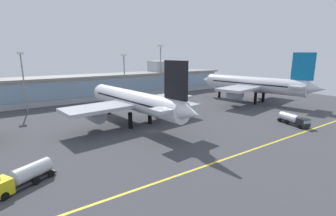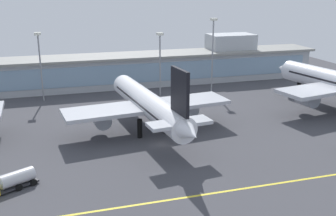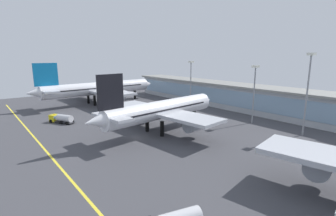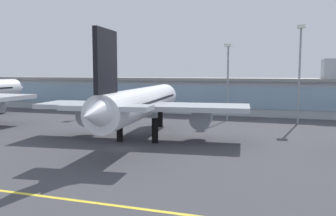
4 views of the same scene
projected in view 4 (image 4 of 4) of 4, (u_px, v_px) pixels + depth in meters
The scene contains 7 objects.
ground_plane at pixel (124, 149), 56.18m from camera, with size 192.21×192.21×0.00m, color #424247.
taxiway_centreline_stripe at pixel (29, 194), 35.40m from camera, with size 153.77×0.50×0.01m, color yellow.
terminal_building at pixel (208, 94), 105.33m from camera, with size 140.30×14.00×15.50m.
airliner_near_right at pixel (141, 103), 63.73m from camera, with size 38.66×47.47×17.70m.
apron_light_mast_west at pixel (111, 68), 101.99m from camera, with size 1.80×1.80×19.58m.
apron_light_mast_centre at pixel (300, 59), 81.67m from camera, with size 1.80×1.80×22.69m.
apron_light_mast_east at pixel (228, 69), 87.53m from camera, with size 1.80×1.80×18.88m.
Camera 4 is at (23.94, -50.25, 12.15)m, focal length 38.14 mm.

